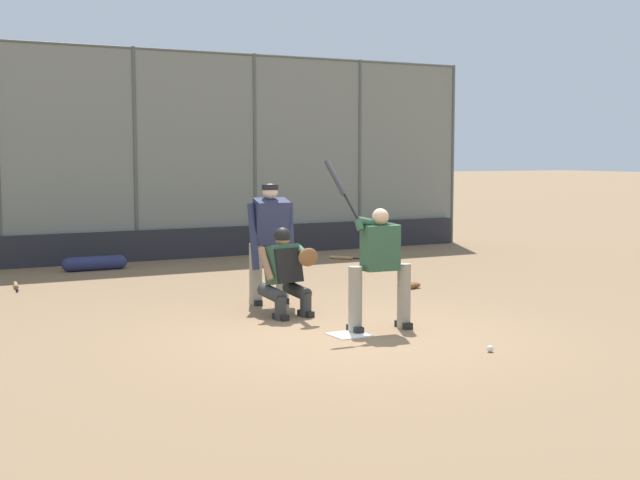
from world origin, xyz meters
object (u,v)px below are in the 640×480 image
(umpire_home, at_px, (270,240))
(spare_bat_third_base_side, at_px, (345,258))
(catcher_behind_plate, at_px, (286,271))
(fielding_glove_on_dirt, at_px, (413,285))
(batter_at_plate, at_px, (379,264))
(spare_bat_by_padding, at_px, (16,286))
(baseball_loose, at_px, (490,349))
(spare_bat_near_backstop, at_px, (388,266))
(equipment_bag_dugout_side, at_px, (95,263))

(umpire_home, relative_size, spare_bat_third_base_side, 2.35)
(catcher_behind_plate, height_order, fielding_glove_on_dirt, catcher_behind_plate)
(batter_at_plate, height_order, spare_bat_by_padding, batter_at_plate)
(fielding_glove_on_dirt, height_order, baseball_loose, fielding_glove_on_dirt)
(catcher_behind_plate, distance_m, spare_bat_by_padding, 5.16)
(batter_at_plate, height_order, catcher_behind_plate, batter_at_plate)
(umpire_home, xyz_separation_m, spare_bat_near_backstop, (-3.77, -2.71, -0.90))
(spare_bat_near_backstop, relative_size, fielding_glove_on_dirt, 2.84)
(spare_bat_by_padding, bearing_deg, baseball_loose, -145.38)
(umpire_home, height_order, spare_bat_near_backstop, umpire_home)
(fielding_glove_on_dirt, bearing_deg, catcher_behind_plate, 23.54)
(spare_bat_near_backstop, distance_m, spare_bat_by_padding, 6.74)
(baseball_loose, relative_size, equipment_bag_dugout_side, 0.06)
(umpire_home, xyz_separation_m, baseball_loose, (-0.78, 3.95, -0.90))
(batter_at_plate, xyz_separation_m, equipment_bag_dugout_side, (1.62, -7.29, -0.68))
(spare_bat_by_padding, relative_size, equipment_bag_dugout_side, 0.70)
(catcher_behind_plate, bearing_deg, baseball_loose, 99.98)
(fielding_glove_on_dirt, bearing_deg, spare_bat_by_padding, -28.92)
(batter_at_plate, relative_size, fielding_glove_on_dirt, 7.34)
(umpire_home, xyz_separation_m, fielding_glove_on_dirt, (-2.67, -0.29, -0.88))
(catcher_behind_plate, distance_m, umpire_home, 1.04)
(batter_at_plate, bearing_deg, umpire_home, -76.50)
(umpire_home, bearing_deg, spare_bat_near_backstop, -138.87)
(spare_bat_third_base_side, xyz_separation_m, equipment_bag_dugout_side, (4.94, -0.73, 0.10))
(catcher_behind_plate, relative_size, equipment_bag_dugout_side, 0.98)
(spare_bat_near_backstop, relative_size, baseball_loose, 10.91)
(catcher_behind_plate, xyz_separation_m, baseball_loose, (-1.01, 2.98, -0.58))
(batter_at_plate, height_order, fielding_glove_on_dirt, batter_at_plate)
(catcher_behind_plate, distance_m, spare_bat_third_base_side, 6.52)
(fielding_glove_on_dirt, bearing_deg, baseball_loose, 66.04)
(batter_at_plate, xyz_separation_m, fielding_glove_on_dirt, (-2.30, -2.63, -0.77))
(catcher_behind_plate, height_order, spare_bat_by_padding, catcher_behind_plate)
(spare_bat_near_backstop, xyz_separation_m, equipment_bag_dugout_side, (5.03, -2.24, 0.10))
(batter_at_plate, xyz_separation_m, catcher_behind_plate, (0.59, -1.37, -0.20))
(batter_at_plate, relative_size, spare_bat_near_backstop, 2.58)
(spare_bat_third_base_side, bearing_deg, spare_bat_near_backstop, 146.53)
(spare_bat_by_padding, height_order, fielding_glove_on_dirt, fielding_glove_on_dirt)
(batter_at_plate, relative_size, catcher_behind_plate, 1.76)
(spare_bat_near_backstop, distance_m, fielding_glove_on_dirt, 2.66)
(catcher_behind_plate, xyz_separation_m, equipment_bag_dugout_side, (1.03, -5.92, -0.48))
(spare_bat_by_padding, bearing_deg, catcher_behind_plate, -140.35)
(umpire_home, height_order, equipment_bag_dugout_side, umpire_home)
(spare_bat_third_base_side, relative_size, equipment_bag_dugout_side, 0.61)
(baseball_loose, distance_m, equipment_bag_dugout_side, 9.13)
(spare_bat_near_backstop, distance_m, baseball_loose, 7.30)
(spare_bat_near_backstop, height_order, equipment_bag_dugout_side, equipment_bag_dugout_side)
(catcher_behind_plate, relative_size, umpire_home, 0.68)
(fielding_glove_on_dirt, bearing_deg, batter_at_plate, 48.77)
(umpire_home, height_order, fielding_glove_on_dirt, umpire_home)
(batter_at_plate, relative_size, baseball_loose, 28.21)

